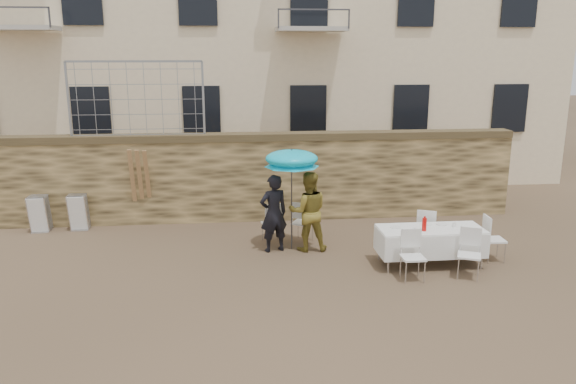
{
  "coord_description": "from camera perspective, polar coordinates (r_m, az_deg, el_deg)",
  "views": [
    {
      "loc": [
        -0.74,
        -9.0,
        4.21
      ],
      "look_at": [
        0.4,
        2.2,
        1.4
      ],
      "focal_mm": 35.0,
      "sensor_mm": 36.0,
      "label": 1
    }
  ],
  "objects": [
    {
      "name": "ground",
      "position": [
        9.97,
        -1.03,
        -10.98
      ],
      "size": [
        80.0,
        80.0,
        0.0
      ],
      "primitive_type": "plane",
      "color": "brown",
      "rests_on": "ground"
    },
    {
      "name": "chair_stack_left",
      "position": [
        14.85,
        -23.74,
        -1.83
      ],
      "size": [
        0.46,
        0.47,
        0.92
      ],
      "primitive_type": null,
      "color": "white",
      "rests_on": "ground"
    },
    {
      "name": "man_suit",
      "position": [
        12.05,
        -1.47,
        -2.18
      ],
      "size": [
        0.72,
        0.58,
        1.7
      ],
      "primitive_type": "imported",
      "rotation": [
        0.0,
        0.0,
        3.46
      ],
      "color": "black",
      "rests_on": "ground"
    },
    {
      "name": "couple_chair_left",
      "position": [
        12.68,
        -1.65,
        -3.1
      ],
      "size": [
        0.56,
        0.56,
        0.96
      ],
      "primitive_type": null,
      "rotation": [
        0.0,
        0.0,
        3.34
      ],
      "color": "white",
      "rests_on": "ground"
    },
    {
      "name": "stone_wall",
      "position": [
        14.36,
        -2.72,
        1.49
      ],
      "size": [
        13.0,
        0.5,
        2.2
      ],
      "primitive_type": "cube",
      "color": "olive",
      "rests_on": "ground"
    },
    {
      "name": "woman_dress",
      "position": [
        12.12,
        2.06,
        -1.98
      ],
      "size": [
        0.86,
        0.67,
        1.75
      ],
      "primitive_type": "imported",
      "rotation": [
        0.0,
        0.0,
        3.13
      ],
      "color": "#AC9434",
      "rests_on": "ground"
    },
    {
      "name": "couple_chair_right",
      "position": [
        12.75,
        1.49,
        -3.01
      ],
      "size": [
        0.65,
        0.65,
        0.96
      ],
      "primitive_type": null,
      "rotation": [
        0.0,
        0.0,
        2.62
      ],
      "color": "white",
      "rests_on": "ground"
    },
    {
      "name": "table_chair_side",
      "position": [
        12.37,
        20.22,
        -4.44
      ],
      "size": [
        0.5,
        0.5,
        0.96
      ],
      "primitive_type": null,
      "rotation": [
        0.0,
        0.0,
        1.52
      ],
      "color": "white",
      "rests_on": "ground"
    },
    {
      "name": "table_chair_front_left",
      "position": [
        10.88,
        12.59,
        -6.39
      ],
      "size": [
        0.48,
        0.48,
        0.96
      ],
      "primitive_type": null,
      "rotation": [
        0.0,
        0.0,
        0.0
      ],
      "color": "white",
      "rests_on": "ground"
    },
    {
      "name": "umbrella",
      "position": [
        11.92,
        0.38,
        3.11
      ],
      "size": [
        1.18,
        1.18,
        2.07
      ],
      "color": "#3F3F44",
      "rests_on": "ground"
    },
    {
      "name": "chair_stack_right",
      "position": [
        14.59,
        -20.38,
        -1.78
      ],
      "size": [
        0.46,
        0.4,
        0.92
      ],
      "primitive_type": null,
      "color": "white",
      "rests_on": "ground"
    },
    {
      "name": "wood_planks",
      "position": [
        14.2,
        -14.24,
        0.51
      ],
      "size": [
        0.7,
        0.2,
        2.0
      ],
      "primitive_type": null,
      "color": "#A37749",
      "rests_on": "ground"
    },
    {
      "name": "table_chair_front_right",
      "position": [
        11.27,
        17.94,
        -6.03
      ],
      "size": [
        0.64,
        0.64,
        0.96
      ],
      "primitive_type": null,
      "rotation": [
        0.0,
        0.0,
        -0.43
      ],
      "color": "white",
      "rests_on": "ground"
    },
    {
      "name": "chain_link_fence",
      "position": [
        14.23,
        -15.12,
        9.06
      ],
      "size": [
        3.2,
        0.06,
        1.8
      ],
      "primitive_type": null,
      "color": "gray",
      "rests_on": "stone_wall"
    },
    {
      "name": "table_chair_back",
      "position": [
        12.52,
        13.88,
        -3.74
      ],
      "size": [
        0.63,
        0.63,
        0.96
      ],
      "primitive_type": null,
      "rotation": [
        0.0,
        0.0,
        2.72
      ],
      "color": "white",
      "rests_on": "ground"
    },
    {
      "name": "soda_bottle",
      "position": [
        11.41,
        13.68,
        -3.23
      ],
      "size": [
        0.09,
        0.09,
        0.26
      ],
      "primitive_type": "cylinder",
      "color": "red",
      "rests_on": "banquet_table"
    },
    {
      "name": "banquet_table",
      "position": [
        11.66,
        14.32,
        -3.79
      ],
      "size": [
        2.1,
        0.85,
        0.78
      ],
      "color": "white",
      "rests_on": "ground"
    }
  ]
}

